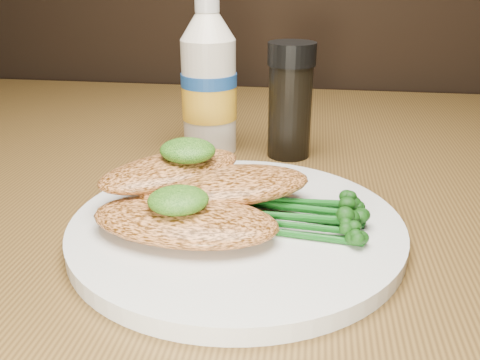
# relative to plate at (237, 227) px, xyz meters

# --- Properties ---
(plate) EXTENTS (0.27, 0.27, 0.01)m
(plate) POSITION_rel_plate_xyz_m (0.00, 0.00, 0.00)
(plate) COLOR silver
(plate) RESTS_ON dining_table
(chicken_front) EXTENTS (0.15, 0.09, 0.02)m
(chicken_front) POSITION_rel_plate_xyz_m (-0.04, -0.03, 0.02)
(chicken_front) COLOR #D78144
(chicken_front) RESTS_ON plate
(chicken_mid) EXTENTS (0.16, 0.12, 0.02)m
(chicken_mid) POSITION_rel_plate_xyz_m (-0.01, 0.02, 0.03)
(chicken_mid) COLOR #D78144
(chicken_mid) RESTS_ON plate
(chicken_back) EXTENTS (0.14, 0.14, 0.02)m
(chicken_back) POSITION_rel_plate_xyz_m (-0.06, 0.03, 0.03)
(chicken_back) COLOR #D78144
(chicken_back) RESTS_ON plate
(pesto_front) EXTENTS (0.06, 0.05, 0.02)m
(pesto_front) POSITION_rel_plate_xyz_m (-0.04, -0.03, 0.04)
(pesto_front) COLOR black
(pesto_front) RESTS_ON chicken_front
(pesto_back) EXTENTS (0.06, 0.06, 0.02)m
(pesto_back) POSITION_rel_plate_xyz_m (-0.05, 0.04, 0.05)
(pesto_back) COLOR black
(pesto_back) RESTS_ON chicken_back
(broccolini_bundle) EXTENTS (0.14, 0.11, 0.02)m
(broccolini_bundle) POSITION_rel_plate_xyz_m (0.05, 0.01, 0.02)
(broccolini_bundle) COLOR #114F14
(broccolini_bundle) RESTS_ON plate
(mayo_bottle) EXTENTS (0.08, 0.08, 0.18)m
(mayo_bottle) POSITION_rel_plate_xyz_m (-0.06, 0.20, 0.08)
(mayo_bottle) COLOR beige
(mayo_bottle) RESTS_ON dining_table
(pepper_grinder) EXTENTS (0.07, 0.07, 0.13)m
(pepper_grinder) POSITION_rel_plate_xyz_m (0.03, 0.20, 0.06)
(pepper_grinder) COLOR black
(pepper_grinder) RESTS_ON dining_table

